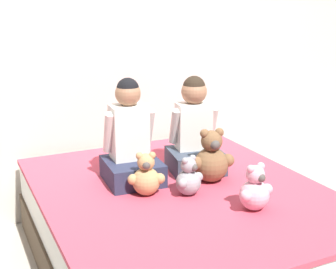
% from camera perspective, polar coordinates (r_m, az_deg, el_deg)
% --- Properties ---
extents(ground_plane, '(14.00, 14.00, 0.00)m').
position_cam_1_polar(ground_plane, '(2.96, 1.52, -15.73)').
color(ground_plane, '#B2A899').
extents(wall_behind_bed, '(8.00, 0.06, 2.50)m').
position_cam_1_polar(wall_behind_bed, '(3.48, -6.18, 10.95)').
color(wall_behind_bed, beige).
rests_on(wall_behind_bed, ground_plane).
extents(bed, '(1.58, 1.88, 0.51)m').
position_cam_1_polar(bed, '(2.83, 1.56, -11.40)').
color(bed, '#473828').
rests_on(bed, ground_plane).
extents(child_on_left, '(0.34, 0.37, 0.62)m').
position_cam_1_polar(child_on_left, '(2.78, -4.63, -0.97)').
color(child_on_left, '#282D47').
rests_on(child_on_left, bed).
extents(child_on_right, '(0.37, 0.36, 0.60)m').
position_cam_1_polar(child_on_right, '(2.95, 3.25, 0.13)').
color(child_on_right, '#384251').
rests_on(child_on_right, bed).
extents(teddy_bear_held_by_left_child, '(0.20, 0.16, 0.25)m').
position_cam_1_polar(teddy_bear_held_by_left_child, '(2.61, -2.67, -5.20)').
color(teddy_bear_held_by_left_child, tan).
rests_on(teddy_bear_held_by_left_child, bed).
extents(teddy_bear_held_by_right_child, '(0.27, 0.21, 0.33)m').
position_cam_1_polar(teddy_bear_held_by_right_child, '(2.80, 5.31, -3.04)').
color(teddy_bear_held_by_right_child, brown).
rests_on(teddy_bear_held_by_right_child, bed).
extents(teddy_bear_between_children, '(0.18, 0.14, 0.23)m').
position_cam_1_polar(teddy_bear_between_children, '(2.61, 2.56, -5.38)').
color(teddy_bear_between_children, '#939399').
rests_on(teddy_bear_between_children, bed).
extents(teddy_bear_at_foot_of_bed, '(0.21, 0.16, 0.25)m').
position_cam_1_polar(teddy_bear_at_foot_of_bed, '(2.47, 10.54, -6.72)').
color(teddy_bear_at_foot_of_bed, '#DBA3B2').
rests_on(teddy_bear_at_foot_of_bed, bed).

